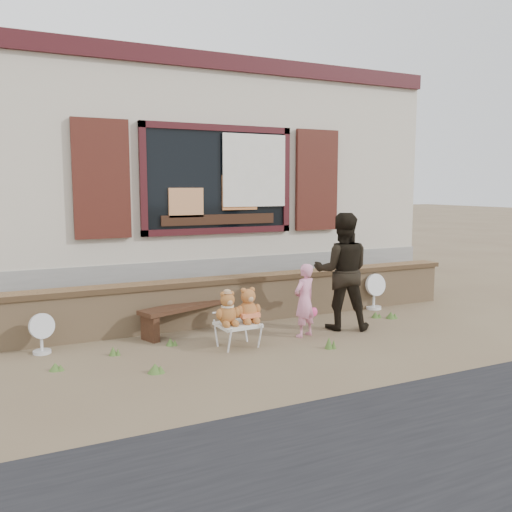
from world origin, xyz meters
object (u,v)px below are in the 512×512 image
teddy_bear_left (227,308)px  child (304,300)px  teddy_bear_right (248,304)px  adult (342,271)px  bench (190,311)px  folding_chair (238,325)px

teddy_bear_left → child: (1.11, 0.07, -0.03)m
teddy_bear_right → adult: (1.50, 0.17, 0.28)m
teddy_bear_left → child: 1.12m
bench → adult: adult is taller
bench → child: (1.26, -0.89, 0.20)m
folding_chair → teddy_bear_right: (0.14, 0.01, 0.25)m
child → bench: bearing=-54.7°
folding_chair → adult: bearing=3.0°
folding_chair → teddy_bear_left: teddy_bear_left is taller
teddy_bear_right → adult: adult is taller
bench → adult: size_ratio=0.94×
adult → folding_chair: bearing=34.7°
bench → folding_chair: bearing=-93.9°
bench → folding_chair: 0.99m
folding_chair → teddy_bear_left: size_ratio=1.22×
teddy_bear_right → adult: bearing=3.2°
folding_chair → teddy_bear_right: 0.28m
teddy_bear_right → teddy_bear_left: bearing=-180.0°
teddy_bear_left → bench: bearing=95.3°
teddy_bear_left → adult: adult is taller
teddy_bear_right → child: bearing=0.2°
bench → child: size_ratio=1.57×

